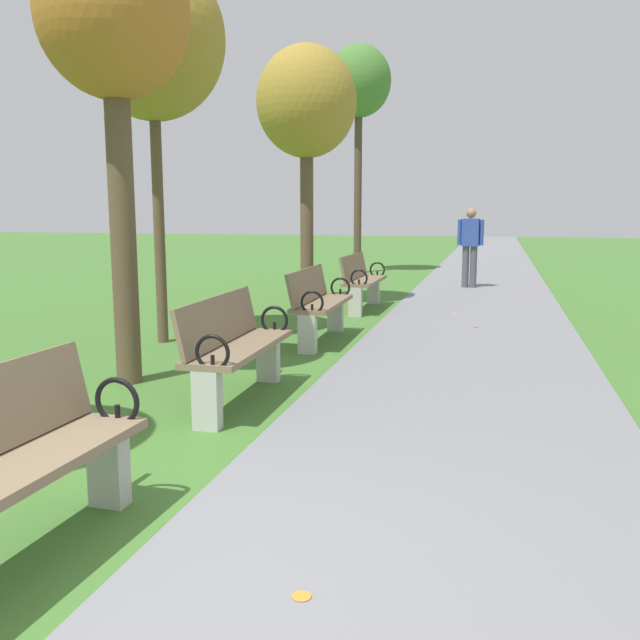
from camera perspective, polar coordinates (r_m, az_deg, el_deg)
name	(u,v)px	position (r m, az deg, el deg)	size (l,w,h in m)	color
ground_plane	(91,600)	(3.24, -18.55, -21.23)	(80.00, 80.00, 0.00)	#42722D
paved_walkway	(486,266)	(20.38, 13.67, 4.41)	(2.66, 44.00, 0.02)	slate
park_bench_1	(0,468)	(3.40, -25.11, -11.10)	(0.52, 1.61, 0.90)	#7A664C
park_bench_2	(235,346)	(5.78, -7.09, -2.15)	(0.50, 1.61, 0.90)	#7A664C
park_bench_3	(319,302)	(8.41, -0.13, 1.47)	(0.49, 1.61, 0.90)	#7A664C
park_bench_4	(362,280)	(11.13, 3.51, 3.35)	(0.49, 1.61, 0.90)	#7A664C
tree_2	(114,26)	(6.74, -16.80, 22.38)	(1.33, 1.33, 4.04)	brown
tree_3	(152,40)	(8.73, -13.80, 21.69)	(1.68, 1.68, 4.49)	brown
tree_4	(306,105)	(11.74, -1.13, 17.47)	(1.65, 1.65, 4.27)	brown
tree_5	(359,85)	(17.86, 3.25, 18.97)	(1.59, 1.59, 5.62)	#4C3D2D
pedestrian_walking	(470,243)	(14.46, 12.39, 6.25)	(0.53, 0.24, 1.62)	#4C4C56
scattered_leaves	(312,386)	(6.32, -0.65, -5.49)	(4.82, 12.29, 0.02)	#BC842D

